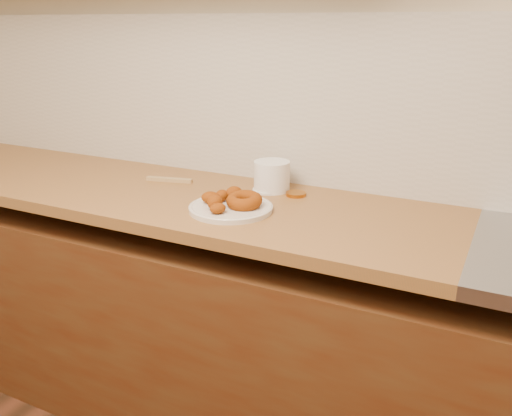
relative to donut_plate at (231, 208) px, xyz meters
name	(u,v)px	position (x,y,z in m)	size (l,w,h in m)	color
wall_back	(342,60)	(0.22, 0.40, 0.44)	(4.00, 0.02, 2.70)	#C0B497
base_cabinet	(300,352)	(0.22, 0.09, -0.52)	(3.60, 0.60, 0.77)	#493118
butcher_block	(140,191)	(-0.43, 0.09, -0.03)	(2.30, 0.62, 0.04)	brown
backsplash	(339,105)	(0.22, 0.38, 0.29)	(3.60, 0.02, 0.60)	beige
donut_plate	(231,208)	(0.00, 0.00, 0.00)	(0.27, 0.27, 0.02)	beige
ring_donut	(244,200)	(0.04, 0.02, 0.03)	(0.12, 0.12, 0.04)	brown
fried_dough_chunks	(220,199)	(-0.04, -0.01, 0.03)	(0.14, 0.21, 0.05)	brown
plastic_tub	(272,176)	(0.02, 0.26, 0.05)	(0.13, 0.13, 0.11)	white
tub_lid	(269,190)	(0.02, 0.25, 0.00)	(0.12, 0.12, 0.01)	silver
brass_jar_lid	(296,194)	(0.13, 0.24, 0.00)	(0.07, 0.07, 0.01)	#B06618
wooden_utensil	(169,180)	(-0.37, 0.19, 0.00)	(0.18, 0.02, 0.01)	tan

